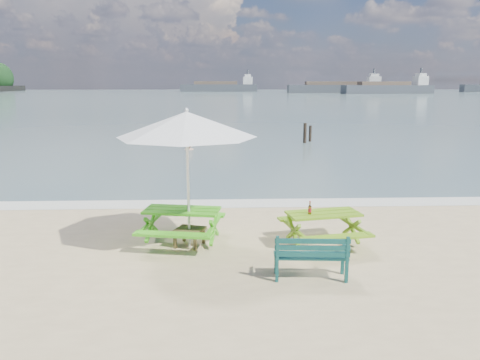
{
  "coord_description": "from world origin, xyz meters",
  "views": [
    {
      "loc": [
        -0.58,
        -7.7,
        3.29
      ],
      "look_at": [
        -0.17,
        3.0,
        1.0
      ],
      "focal_mm": 35.0,
      "sensor_mm": 36.0,
      "label": 1
    }
  ],
  "objects_px": {
    "patio_umbrella": "(187,125)",
    "park_bench": "(310,265)",
    "swimmer": "(189,159)",
    "picnic_table_left": "(182,227)",
    "picnic_table_right": "(323,230)",
    "beer_bottle": "(310,210)",
    "side_table": "(189,237)"
  },
  "relations": [
    {
      "from": "picnic_table_left",
      "to": "side_table",
      "type": "bearing_deg",
      "value": -47.93
    },
    {
      "from": "beer_bottle",
      "to": "picnic_table_right",
      "type": "bearing_deg",
      "value": 18.91
    },
    {
      "from": "patio_umbrella",
      "to": "beer_bottle",
      "type": "distance_m",
      "value": 2.94
    },
    {
      "from": "picnic_table_left",
      "to": "park_bench",
      "type": "distance_m",
      "value": 2.94
    },
    {
      "from": "picnic_table_right",
      "to": "swimmer",
      "type": "xyz_separation_m",
      "value": [
        -3.64,
        13.52,
        -0.78
      ]
    },
    {
      "from": "beer_bottle",
      "to": "patio_umbrella",
      "type": "bearing_deg",
      "value": 175.83
    },
    {
      "from": "picnic_table_left",
      "to": "side_table",
      "type": "height_order",
      "value": "picnic_table_left"
    },
    {
      "from": "picnic_table_left",
      "to": "picnic_table_right",
      "type": "height_order",
      "value": "picnic_table_left"
    },
    {
      "from": "picnic_table_left",
      "to": "swimmer",
      "type": "xyz_separation_m",
      "value": [
        -0.79,
        13.27,
        -0.79
      ]
    },
    {
      "from": "side_table",
      "to": "beer_bottle",
      "type": "height_order",
      "value": "beer_bottle"
    },
    {
      "from": "picnic_table_right",
      "to": "beer_bottle",
      "type": "xyz_separation_m",
      "value": [
        -0.3,
        -0.1,
        0.45
      ]
    },
    {
      "from": "picnic_table_right",
      "to": "side_table",
      "type": "distance_m",
      "value": 2.71
    },
    {
      "from": "side_table",
      "to": "beer_bottle",
      "type": "xyz_separation_m",
      "value": [
        2.4,
        -0.18,
        0.59
      ]
    },
    {
      "from": "side_table",
      "to": "picnic_table_right",
      "type": "bearing_deg",
      "value": -1.53
    },
    {
      "from": "beer_bottle",
      "to": "side_table",
      "type": "bearing_deg",
      "value": 175.83
    },
    {
      "from": "picnic_table_left",
      "to": "beer_bottle",
      "type": "relative_size",
      "value": 7.23
    },
    {
      "from": "patio_umbrella",
      "to": "swimmer",
      "type": "distance_m",
      "value": 13.79
    },
    {
      "from": "side_table",
      "to": "patio_umbrella",
      "type": "distance_m",
      "value": 2.27
    },
    {
      "from": "side_table",
      "to": "swimmer",
      "type": "bearing_deg",
      "value": 93.99
    },
    {
      "from": "swimmer",
      "to": "picnic_table_left",
      "type": "bearing_deg",
      "value": -86.61
    },
    {
      "from": "park_bench",
      "to": "swimmer",
      "type": "relative_size",
      "value": 0.73
    },
    {
      "from": "picnic_table_right",
      "to": "beer_bottle",
      "type": "distance_m",
      "value": 0.55
    },
    {
      "from": "swimmer",
      "to": "beer_bottle",
      "type": "bearing_deg",
      "value": -76.22
    },
    {
      "from": "picnic_table_left",
      "to": "patio_umbrella",
      "type": "xyz_separation_m",
      "value": [
        0.15,
        -0.17,
        2.11
      ]
    },
    {
      "from": "side_table",
      "to": "beer_bottle",
      "type": "distance_m",
      "value": 2.48
    },
    {
      "from": "patio_umbrella",
      "to": "park_bench",
      "type": "bearing_deg",
      "value": -37.48
    },
    {
      "from": "picnic_table_left",
      "to": "beer_bottle",
      "type": "height_order",
      "value": "beer_bottle"
    },
    {
      "from": "picnic_table_left",
      "to": "side_table",
      "type": "relative_size",
      "value": 2.74
    },
    {
      "from": "picnic_table_right",
      "to": "swimmer",
      "type": "relative_size",
      "value": 1.07
    },
    {
      "from": "picnic_table_right",
      "to": "patio_umbrella",
      "type": "height_order",
      "value": "patio_umbrella"
    },
    {
      "from": "patio_umbrella",
      "to": "beer_bottle",
      "type": "bearing_deg",
      "value": -4.17
    },
    {
      "from": "side_table",
      "to": "patio_umbrella",
      "type": "height_order",
      "value": "patio_umbrella"
    }
  ]
}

